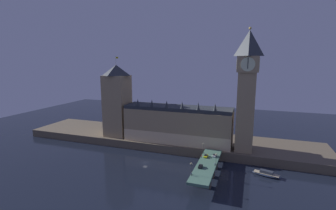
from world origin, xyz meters
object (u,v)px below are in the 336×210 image
victoria_tower (117,100)px  car_northbound_lead (206,156)px  pedestrian_near_rail (191,174)px  clock_tower (247,88)px  car_northbound_trail (200,166)px  street_lamp_far (203,147)px  car_southbound_trail (214,155)px  boat_downstream (266,174)px  street_lamp_near (191,167)px  pedestrian_mid_walk (215,164)px  street_lamp_mid (216,158)px  pedestrian_far_rail (201,156)px

victoria_tower → car_northbound_lead: bearing=-19.3°
victoria_tower → car_northbound_lead: victoria_tower is taller
car_northbound_lead → pedestrian_near_rail: pedestrian_near_rail is taller
clock_tower → car_northbound_trail: size_ratio=19.40×
car_northbound_trail → street_lamp_far: street_lamp_far is taller
car_southbound_trail → boat_downstream: bearing=-1.6°
car_northbound_lead → boat_downstream: (32.77, 1.42, -6.49)m
victoria_tower → street_lamp_near: bearing=-35.4°
car_northbound_trail → car_southbound_trail: car_northbound_trail is taller
clock_tower → street_lamp_far: size_ratio=11.75×
car_southbound_trail → clock_tower: bearing=52.8°
clock_tower → boat_downstream: (13.09, -20.82, -44.21)m
pedestrian_mid_walk → street_lamp_mid: street_lamp_mid is taller
street_lamp_near → boat_downstream: 44.75m
car_northbound_trail → victoria_tower: bearing=150.9°
pedestrian_far_rail → street_lamp_far: street_lamp_far is taller
pedestrian_near_rail → pedestrian_far_rail: 23.56m
car_northbound_trail → boat_downstream: size_ratio=0.25×
street_lamp_far → boat_downstream: street_lamp_far is taller
street_lamp_near → street_lamp_mid: street_lamp_mid is taller
pedestrian_far_rail → clock_tower: bearing=47.7°
clock_tower → pedestrian_near_rail: (-21.91, -47.65, -37.39)m
car_northbound_lead → street_lamp_mid: size_ratio=0.70×
car_northbound_lead → street_lamp_mid: street_lamp_mid is taller
car_northbound_lead → boat_downstream: size_ratio=0.30×
street_lamp_far → pedestrian_mid_walk: bearing=-59.1°
victoria_tower → street_lamp_near: victoria_tower is taller
car_northbound_trail → pedestrian_far_rail: size_ratio=2.47×
victoria_tower → boat_downstream: size_ratio=3.85×
clock_tower → street_lamp_mid: size_ratio=11.54×
pedestrian_far_rail → pedestrian_mid_walk: bearing=-43.7°
pedestrian_near_rail → street_lamp_mid: 18.74m
pedestrian_far_rail → boat_downstream: 35.79m
victoria_tower → pedestrian_far_rail: size_ratio=37.69×
car_northbound_lead → street_lamp_far: street_lamp_far is taller
victoria_tower → street_lamp_far: bearing=-16.0°
victoria_tower → pedestrian_near_rail: size_ratio=32.78×
pedestrian_mid_walk → victoria_tower: bearing=155.7°
boat_downstream → street_lamp_near: bearing=-144.1°
street_lamp_far → car_southbound_trail: bearing=-23.1°
pedestrian_near_rail → boat_downstream: (35.00, 26.82, -6.82)m
pedestrian_near_rail → street_lamp_far: bearing=90.7°
victoria_tower → street_lamp_near: (69.76, -49.49, -21.44)m
street_lamp_far → street_lamp_near: bearing=-90.0°
pedestrian_near_rail → boat_downstream: size_ratio=0.12×
street_lamp_mid → street_lamp_near: bearing=-123.5°
pedestrian_far_rail → street_lamp_mid: bearing=-39.2°
car_southbound_trail → street_lamp_near: size_ratio=0.65×
street_lamp_near → car_southbound_trail: bearing=74.9°
pedestrian_near_rail → street_lamp_near: size_ratio=0.30×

